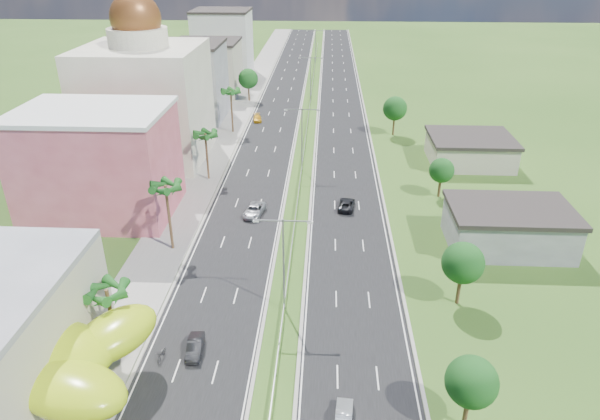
# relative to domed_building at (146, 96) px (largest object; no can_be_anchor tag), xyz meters

# --- Properties ---
(ground) EXTENTS (500.00, 500.00, 0.00)m
(ground) POSITION_rel_domed_building_xyz_m (28.00, -55.00, -11.35)
(ground) COLOR #2D5119
(ground) RESTS_ON ground
(road_left) EXTENTS (11.00, 260.00, 0.04)m
(road_left) POSITION_rel_domed_building_xyz_m (20.50, 35.00, -11.33)
(road_left) COLOR black
(road_left) RESTS_ON ground
(road_right) EXTENTS (11.00, 260.00, 0.04)m
(road_right) POSITION_rel_domed_building_xyz_m (35.50, 35.00, -11.33)
(road_right) COLOR black
(road_right) RESTS_ON ground
(sidewalk_left) EXTENTS (7.00, 260.00, 0.12)m
(sidewalk_left) POSITION_rel_domed_building_xyz_m (11.00, 35.00, -11.29)
(sidewalk_left) COLOR gray
(sidewalk_left) RESTS_ON ground
(median_guardrail) EXTENTS (0.10, 216.06, 0.76)m
(median_guardrail) POSITION_rel_domed_building_xyz_m (28.00, 16.99, -10.74)
(median_guardrail) COLOR gray
(median_guardrail) RESTS_ON ground
(streetlight_median_b) EXTENTS (6.04, 0.25, 11.00)m
(streetlight_median_b) POSITION_rel_domed_building_xyz_m (28.00, -45.00, -4.61)
(streetlight_median_b) COLOR gray
(streetlight_median_b) RESTS_ON ground
(streetlight_median_c) EXTENTS (6.04, 0.25, 11.00)m
(streetlight_median_c) POSITION_rel_domed_building_xyz_m (28.00, -5.00, -4.61)
(streetlight_median_c) COLOR gray
(streetlight_median_c) RESTS_ON ground
(streetlight_median_d) EXTENTS (6.04, 0.25, 11.00)m
(streetlight_median_d) POSITION_rel_domed_building_xyz_m (28.00, 40.00, -4.61)
(streetlight_median_d) COLOR gray
(streetlight_median_d) RESTS_ON ground
(streetlight_median_e) EXTENTS (6.04, 0.25, 11.00)m
(streetlight_median_e) POSITION_rel_domed_building_xyz_m (28.00, 85.00, -4.61)
(streetlight_median_e) COLOR gray
(streetlight_median_e) RESTS_ON ground
(lime_canopy) EXTENTS (18.00, 15.00, 7.40)m
(lime_canopy) POSITION_rel_domed_building_xyz_m (8.00, -59.00, -6.36)
(lime_canopy) COLOR #A4C313
(lime_canopy) RESTS_ON ground
(pink_shophouse) EXTENTS (20.00, 15.00, 15.00)m
(pink_shophouse) POSITION_rel_domed_building_xyz_m (0.00, -23.00, -3.85)
(pink_shophouse) COLOR #B84B57
(pink_shophouse) RESTS_ON ground
(domed_building) EXTENTS (20.00, 20.00, 28.70)m
(domed_building) POSITION_rel_domed_building_xyz_m (0.00, 0.00, 0.00)
(domed_building) COLOR beige
(domed_building) RESTS_ON ground
(midrise_grey) EXTENTS (16.00, 15.00, 16.00)m
(midrise_grey) POSITION_rel_domed_building_xyz_m (1.00, 25.00, -3.35)
(midrise_grey) COLOR gray
(midrise_grey) RESTS_ON ground
(midrise_beige) EXTENTS (16.00, 15.00, 13.00)m
(midrise_beige) POSITION_rel_domed_building_xyz_m (1.00, 47.00, -4.85)
(midrise_beige) COLOR #BAB399
(midrise_beige) RESTS_ON ground
(midrise_white) EXTENTS (16.00, 15.00, 18.00)m
(midrise_white) POSITION_rel_domed_building_xyz_m (1.00, 70.00, -2.35)
(midrise_white) COLOR silver
(midrise_white) RESTS_ON ground
(shed_near) EXTENTS (15.00, 10.00, 5.00)m
(shed_near) POSITION_rel_domed_building_xyz_m (56.00, -30.00, -8.85)
(shed_near) COLOR gray
(shed_near) RESTS_ON ground
(shed_far) EXTENTS (14.00, 12.00, 4.40)m
(shed_far) POSITION_rel_domed_building_xyz_m (58.00, -0.00, -9.15)
(shed_far) COLOR #BAB399
(shed_far) RESTS_ON ground
(palm_tree_b) EXTENTS (3.60, 3.60, 8.10)m
(palm_tree_b) POSITION_rel_domed_building_xyz_m (12.50, -53.00, -4.29)
(palm_tree_b) COLOR #47301C
(palm_tree_b) RESTS_ON ground
(palm_tree_c) EXTENTS (3.60, 3.60, 9.60)m
(palm_tree_c) POSITION_rel_domed_building_xyz_m (12.50, -33.00, -2.85)
(palm_tree_c) COLOR #47301C
(palm_tree_c) RESTS_ON ground
(palm_tree_d) EXTENTS (3.60, 3.60, 8.60)m
(palm_tree_d) POSITION_rel_domed_building_xyz_m (12.50, -10.00, -3.81)
(palm_tree_d) COLOR #47301C
(palm_tree_d) RESTS_ON ground
(palm_tree_e) EXTENTS (3.60, 3.60, 9.40)m
(palm_tree_e) POSITION_rel_domed_building_xyz_m (12.50, 15.00, -3.05)
(palm_tree_e) COLOR #47301C
(palm_tree_e) RESTS_ON ground
(leafy_tree_lfar) EXTENTS (4.90, 4.90, 8.05)m
(leafy_tree_lfar) POSITION_rel_domed_building_xyz_m (12.50, 40.00, -5.78)
(leafy_tree_lfar) COLOR #47301C
(leafy_tree_lfar) RESTS_ON ground
(leafy_tree_ra) EXTENTS (4.20, 4.20, 6.90)m
(leafy_tree_ra) POSITION_rel_domed_building_xyz_m (44.00, -60.00, -6.58)
(leafy_tree_ra) COLOR #47301C
(leafy_tree_ra) RESTS_ON ground
(leafy_tree_rb) EXTENTS (4.55, 4.55, 7.47)m
(leafy_tree_rb) POSITION_rel_domed_building_xyz_m (47.00, -43.00, -6.18)
(leafy_tree_rb) COLOR #47301C
(leafy_tree_rb) RESTS_ON ground
(leafy_tree_rc) EXTENTS (3.85, 3.85, 6.33)m
(leafy_tree_rc) POSITION_rel_domed_building_xyz_m (50.00, -15.00, -6.98)
(leafy_tree_rc) COLOR #47301C
(leafy_tree_rc) RESTS_ON ground
(leafy_tree_rd) EXTENTS (4.90, 4.90, 8.05)m
(leafy_tree_rd) POSITION_rel_domed_building_xyz_m (46.00, 15.00, -5.78)
(leafy_tree_rd) COLOR #47301C
(leafy_tree_rd) RESTS_ON ground
(car_dark_left) EXTENTS (1.71, 4.14, 1.33)m
(car_dark_left) POSITION_rel_domed_building_xyz_m (19.90, -52.41, -10.65)
(car_dark_left) COLOR black
(car_dark_left) RESTS_ON road_left
(car_silver_mid_left) EXTENTS (3.25, 5.53, 1.44)m
(car_silver_mid_left) POSITION_rel_domed_building_xyz_m (21.89, -22.85, -10.59)
(car_silver_mid_left) COLOR #94969B
(car_silver_mid_left) RESTS_ON road_left
(car_yellow_far_left) EXTENTS (2.46, 4.58, 1.26)m
(car_yellow_far_left) POSITION_rel_domed_building_xyz_m (16.66, 23.08, -10.68)
(car_yellow_far_left) COLOR gold
(car_yellow_far_left) RESTS_ON road_left
(car_silver_right) EXTENTS (1.70, 4.06, 1.31)m
(car_silver_right) POSITION_rel_domed_building_xyz_m (34.12, -60.12, -10.66)
(car_silver_right) COLOR #9EA2A6
(car_silver_right) RESTS_ON road_right
(car_dark_far_right) EXTENTS (2.83, 5.11, 1.35)m
(car_dark_far_right) POSITION_rel_domed_building_xyz_m (35.40, -20.04, -10.64)
(car_dark_far_right) COLOR black
(car_dark_far_right) RESTS_ON road_right
(motorcycle) EXTENTS (0.77, 2.05, 1.28)m
(motorcycle) POSITION_rel_domed_building_xyz_m (16.91, -53.48, -10.67)
(motorcycle) COLOR black
(motorcycle) RESTS_ON road_left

